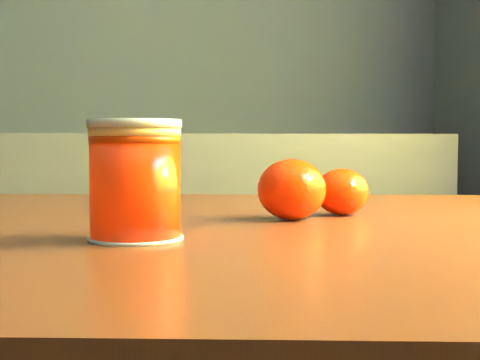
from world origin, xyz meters
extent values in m
cube|color=brown|center=(0.92, 0.15, 0.78)|extent=(1.15, 0.88, 0.04)
cylinder|color=#FF2805|center=(0.83, 0.06, 0.84)|extent=(0.07, 0.07, 0.08)
cylinder|color=#F7B965|center=(0.83, 0.06, 0.88)|extent=(0.07, 0.07, 0.01)
cylinder|color=silver|center=(0.83, 0.06, 0.89)|extent=(0.07, 0.07, 0.00)
ellipsoid|color=#FA2F05|center=(0.98, 0.18, 0.83)|extent=(0.07, 0.07, 0.06)
ellipsoid|color=#FA2F05|center=(1.04, 0.22, 0.82)|extent=(0.06, 0.06, 0.05)
camera|label=1|loc=(0.86, -0.47, 0.87)|focal=50.00mm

